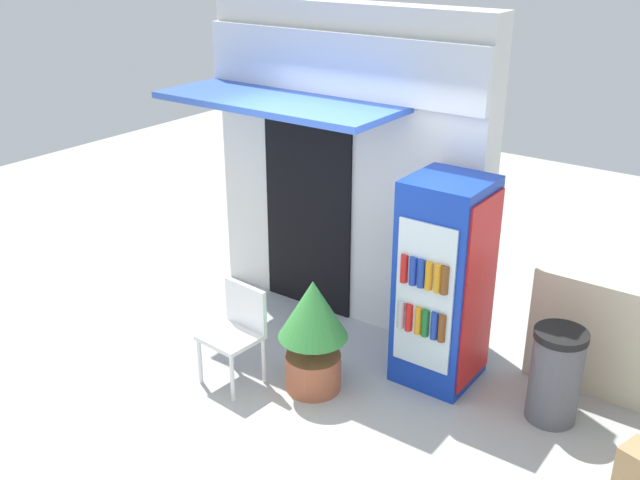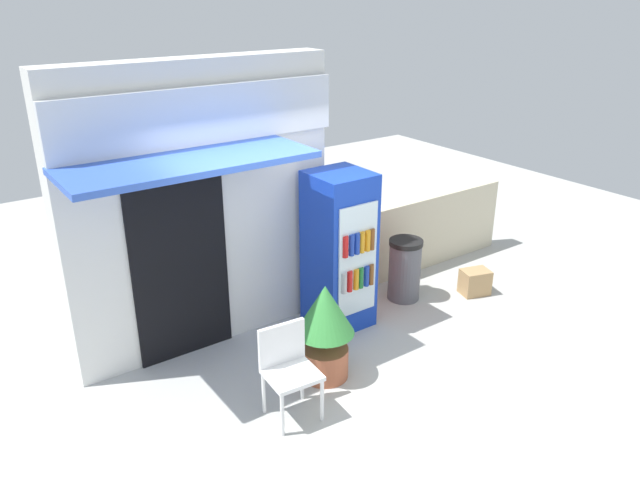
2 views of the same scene
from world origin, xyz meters
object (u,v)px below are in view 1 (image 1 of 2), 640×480
Objects in this scene: drink_cooler at (444,283)px; potted_plant_near_shop at (313,328)px; trash_bin at (556,375)px; plastic_chair at (237,327)px.

drink_cooler is 1.79× the size of potted_plant_near_shop.
trash_bin is at bearing 23.64° from potted_plant_near_shop.
potted_plant_near_shop is at bearing -156.36° from trash_bin.
potted_plant_near_shop reaches higher than plastic_chair.
potted_plant_near_shop is at bearing -134.58° from drink_cooler.
drink_cooler reaches higher than trash_bin.
drink_cooler reaches higher than plastic_chair.
plastic_chair is (-1.38, -1.05, -0.40)m from drink_cooler.
drink_cooler is 2.09× the size of plastic_chair.
drink_cooler reaches higher than potted_plant_near_shop.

